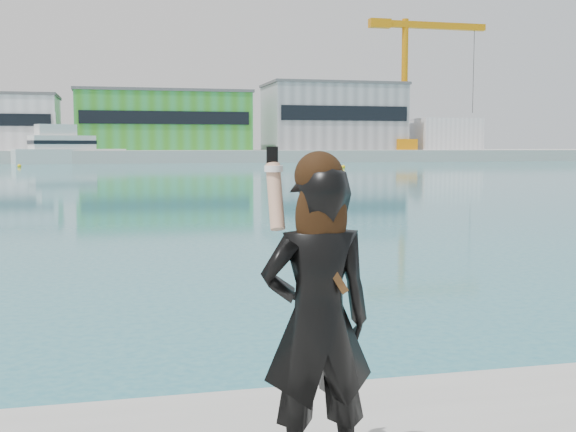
{
  "coord_description": "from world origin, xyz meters",
  "views": [
    {
      "loc": [
        -1.08,
        -4.37,
        2.68
      ],
      "look_at": [
        0.03,
        0.17,
        2.23
      ],
      "focal_mm": 45.0,
      "sensor_mm": 36.0,
      "label": 1
    }
  ],
  "objects_px": {
    "dock_crane": "(411,79)",
    "woman": "(317,312)",
    "buoy_near": "(343,168)",
    "buoy_far": "(19,167)",
    "motor_yacht": "(65,149)"
  },
  "relations": [
    {
      "from": "dock_crane",
      "to": "buoy_near",
      "type": "relative_size",
      "value": 48.0
    },
    {
      "from": "woman",
      "to": "buoy_far",
      "type": "bearing_deg",
      "value": -82.21
    },
    {
      "from": "motor_yacht",
      "to": "buoy_far",
      "type": "relative_size",
      "value": 34.89
    },
    {
      "from": "motor_yacht",
      "to": "buoy_far",
      "type": "xyz_separation_m",
      "value": [
        -4.63,
        -18.32,
        -2.21
      ]
    },
    {
      "from": "dock_crane",
      "to": "motor_yacht",
      "type": "bearing_deg",
      "value": -170.82
    },
    {
      "from": "buoy_near",
      "to": "dock_crane",
      "type": "bearing_deg",
      "value": 57.53
    },
    {
      "from": "buoy_near",
      "to": "woman",
      "type": "relative_size",
      "value": 0.27
    },
    {
      "from": "buoy_near",
      "to": "woman",
      "type": "xyz_separation_m",
      "value": [
        -26.46,
        -80.55,
        1.75
      ]
    },
    {
      "from": "woman",
      "to": "dock_crane",
      "type": "bearing_deg",
      "value": -113.31
    },
    {
      "from": "buoy_near",
      "to": "woman",
      "type": "distance_m",
      "value": 84.81
    },
    {
      "from": "buoy_near",
      "to": "buoy_far",
      "type": "height_order",
      "value": "same"
    },
    {
      "from": "motor_yacht",
      "to": "buoy_far",
      "type": "distance_m",
      "value": 19.03
    },
    {
      "from": "dock_crane",
      "to": "woman",
      "type": "bearing_deg",
      "value": -113.46
    },
    {
      "from": "dock_crane",
      "to": "woman",
      "type": "xyz_separation_m",
      "value": [
        -53.18,
        -122.54,
        -13.32
      ]
    },
    {
      "from": "dock_crane",
      "to": "buoy_far",
      "type": "xyz_separation_m",
      "value": [
        -65.84,
        -28.22,
        -15.07
      ]
    }
  ]
}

